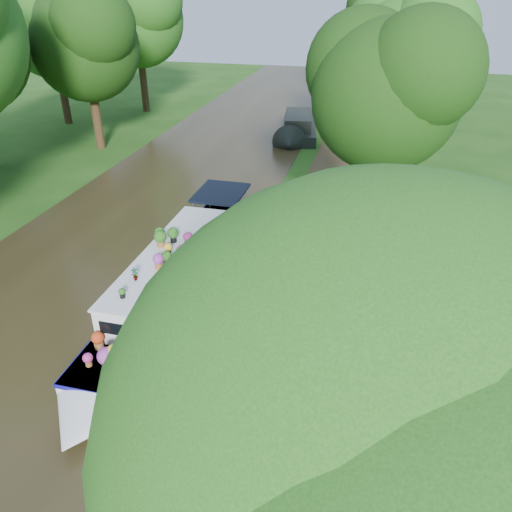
{
  "coord_description": "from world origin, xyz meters",
  "views": [
    {
      "loc": [
        3.76,
        -13.93,
        9.6
      ],
      "look_at": [
        0.16,
        0.4,
        1.3
      ],
      "focal_mm": 35.0,
      "sensor_mm": 36.0,
      "label": 1
    }
  ],
  "objects_px": {
    "second_boat": "(298,127)",
    "sandwich_board": "(223,370)",
    "pedestrian_dark": "(357,111)",
    "pedestrian_pink": "(355,119)",
    "plant_boat": "(175,280)"
  },
  "relations": [
    {
      "from": "pedestrian_pink",
      "to": "pedestrian_dark",
      "type": "relative_size",
      "value": 0.82
    },
    {
      "from": "second_boat",
      "to": "pedestrian_dark",
      "type": "relative_size",
      "value": 4.34
    },
    {
      "from": "second_boat",
      "to": "sandwich_board",
      "type": "xyz_separation_m",
      "value": [
        2.2,
        -24.27,
        -0.13
      ]
    },
    {
      "from": "second_boat",
      "to": "pedestrian_pink",
      "type": "distance_m",
      "value": 4.4
    },
    {
      "from": "second_boat",
      "to": "pedestrian_dark",
      "type": "height_order",
      "value": "pedestrian_dark"
    },
    {
      "from": "pedestrian_dark",
      "to": "plant_boat",
      "type": "bearing_deg",
      "value": -93.92
    },
    {
      "from": "plant_boat",
      "to": "pedestrian_dark",
      "type": "bearing_deg",
      "value": 80.59
    },
    {
      "from": "pedestrian_pink",
      "to": "plant_boat",
      "type": "bearing_deg",
      "value": -79.92
    },
    {
      "from": "sandwich_board",
      "to": "pedestrian_dark",
      "type": "xyz_separation_m",
      "value": [
        1.45,
        28.38,
        0.48
      ]
    },
    {
      "from": "second_boat",
      "to": "sandwich_board",
      "type": "height_order",
      "value": "second_boat"
    },
    {
      "from": "plant_boat",
      "to": "pedestrian_pink",
      "type": "relative_size",
      "value": 8.91
    },
    {
      "from": "plant_boat",
      "to": "sandwich_board",
      "type": "bearing_deg",
      "value": -51.09
    },
    {
      "from": "sandwich_board",
      "to": "plant_boat",
      "type": "bearing_deg",
      "value": 130.55
    },
    {
      "from": "pedestrian_dark",
      "to": "pedestrian_pink",
      "type": "bearing_deg",
      "value": -84.51
    },
    {
      "from": "sandwich_board",
      "to": "pedestrian_pink",
      "type": "relative_size",
      "value": 0.64
    }
  ]
}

